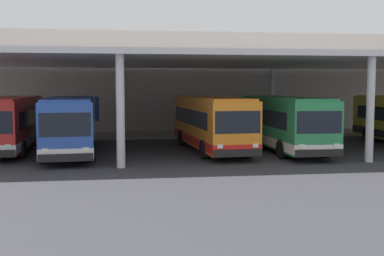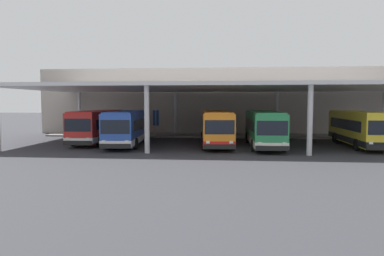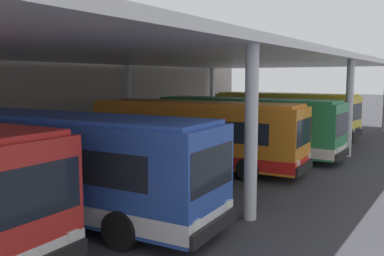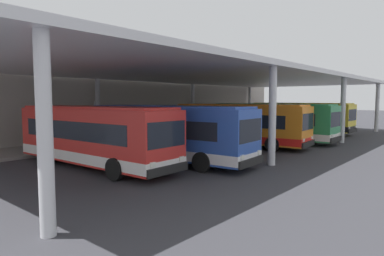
% 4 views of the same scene
% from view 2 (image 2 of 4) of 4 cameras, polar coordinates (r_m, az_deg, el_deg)
% --- Properties ---
extents(ground_plane, '(200.00, 200.00, 0.00)m').
position_cam_2_polar(ground_plane, '(28.83, 5.71, -3.63)').
color(ground_plane, '#333338').
extents(platform_kerb, '(42.00, 4.50, 0.18)m').
position_cam_2_polar(platform_kerb, '(40.49, 5.59, -1.23)').
color(platform_kerb, gray).
rests_on(platform_kerb, ground).
extents(station_building_facade, '(48.00, 1.60, 8.27)m').
position_cam_2_polar(station_building_facade, '(43.56, 5.60, 4.48)').
color(station_building_facade, '#ADA399').
rests_on(station_building_facade, ground).
extents(canopy_shelter, '(40.00, 17.00, 5.55)m').
position_cam_2_polar(canopy_shelter, '(34.09, 5.71, 6.53)').
color(canopy_shelter, silver).
rests_on(canopy_shelter, ground).
extents(bus_nearest_bay, '(2.95, 10.60, 3.17)m').
position_cam_2_polar(bus_nearest_bay, '(35.22, -15.36, 0.37)').
color(bus_nearest_bay, red).
rests_on(bus_nearest_bay, ground).
extents(bus_second_bay, '(3.31, 10.69, 3.17)m').
position_cam_2_polar(bus_second_bay, '(32.39, -10.54, 0.13)').
color(bus_second_bay, '#284CA8').
rests_on(bus_second_bay, ground).
extents(bus_middle_bay, '(3.28, 10.68, 3.17)m').
position_cam_2_polar(bus_middle_bay, '(31.58, 4.04, 0.09)').
color(bus_middle_bay, orange).
rests_on(bus_middle_bay, ground).
extents(bus_far_bay, '(2.77, 10.55, 3.17)m').
position_cam_2_polar(bus_far_bay, '(31.21, 11.85, -0.04)').
color(bus_far_bay, '#28844C').
rests_on(bus_far_bay, ground).
extents(bus_departing, '(2.95, 10.60, 3.17)m').
position_cam_2_polar(bus_departing, '(34.29, 26.06, -0.01)').
color(bus_departing, yellow).
rests_on(bus_departing, ground).
extents(bench_waiting, '(1.80, 0.45, 0.92)m').
position_cam_2_polar(bench_waiting, '(40.67, 10.37, -0.45)').
color(bench_waiting, brown).
rests_on(bench_waiting, platform_kerb).
extents(trash_bin, '(0.52, 0.52, 0.98)m').
position_cam_2_polar(trash_bin, '(40.46, 5.82, -0.41)').
color(trash_bin, maroon).
rests_on(trash_bin, platform_kerb).
extents(banner_sign, '(0.70, 0.12, 3.20)m').
position_cam_2_polar(banner_sign, '(40.33, -6.04, 1.43)').
color(banner_sign, '#B2B2B7').
rests_on(banner_sign, platform_kerb).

